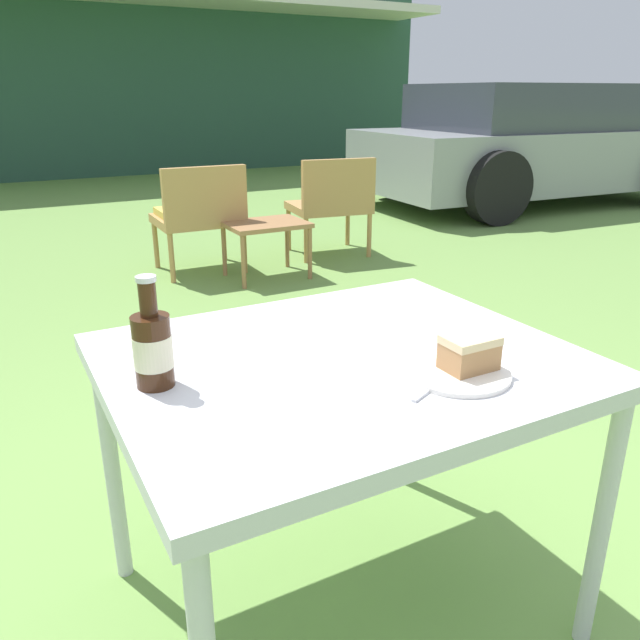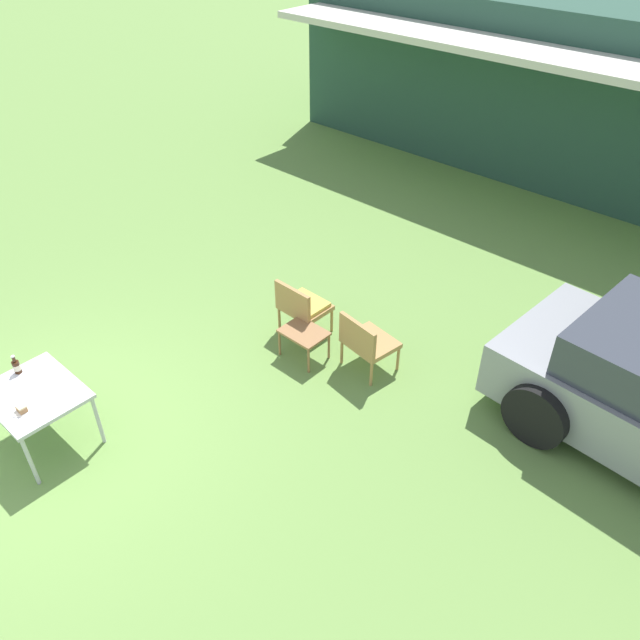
{
  "view_description": "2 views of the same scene",
  "coord_description": "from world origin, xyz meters",
  "px_view_note": "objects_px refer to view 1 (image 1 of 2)",
  "views": [
    {
      "loc": [
        -0.64,
        -1.07,
        1.23
      ],
      "look_at": [
        0.0,
        0.1,
        0.74
      ],
      "focal_mm": 35.0,
      "sensor_mm": 36.0,
      "label": 1
    },
    {
      "loc": [
        5.21,
        -1.43,
        5.03
      ],
      "look_at": [
        1.51,
        2.63,
        0.9
      ],
      "focal_mm": 35.0,
      "sensor_mm": 36.0,
      "label": 2
    }
  ],
  "objects_px": {
    "garden_side_table": "(266,229)",
    "cola_bottle_near": "(153,347)",
    "patio_table": "(342,380)",
    "cake_on_plate": "(464,362)",
    "wicker_chair_plain": "(332,201)",
    "wicker_chair_cushioned": "(199,212)",
    "parked_car": "(529,146)"
  },
  "relations": [
    {
      "from": "garden_side_table",
      "to": "cola_bottle_near",
      "type": "relative_size",
      "value": 2.44
    },
    {
      "from": "patio_table",
      "to": "cake_on_plate",
      "type": "xyz_separation_m",
      "value": [
        0.17,
        -0.2,
        0.09
      ]
    },
    {
      "from": "wicker_chair_plain",
      "to": "cola_bottle_near",
      "type": "height_order",
      "value": "cola_bottle_near"
    },
    {
      "from": "wicker_chair_cushioned",
      "to": "cake_on_plate",
      "type": "xyz_separation_m",
      "value": [
        -0.53,
        -3.37,
        0.28
      ]
    },
    {
      "from": "wicker_chair_plain",
      "to": "cola_bottle_near",
      "type": "bearing_deg",
      "value": 63.42
    },
    {
      "from": "wicker_chair_plain",
      "to": "patio_table",
      "type": "relative_size",
      "value": 0.77
    },
    {
      "from": "parked_car",
      "to": "cola_bottle_near",
      "type": "relative_size",
      "value": 18.18
    },
    {
      "from": "wicker_chair_cushioned",
      "to": "patio_table",
      "type": "height_order",
      "value": "wicker_chair_cushioned"
    },
    {
      "from": "parked_car",
      "to": "garden_side_table",
      "type": "relative_size",
      "value": 7.44
    },
    {
      "from": "wicker_chair_plain",
      "to": "cake_on_plate",
      "type": "height_order",
      "value": "cake_on_plate"
    },
    {
      "from": "garden_side_table",
      "to": "wicker_chair_plain",
      "type": "bearing_deg",
      "value": 24.5
    },
    {
      "from": "wicker_chair_plain",
      "to": "garden_side_table",
      "type": "xyz_separation_m",
      "value": [
        -0.7,
        -0.32,
        -0.09
      ]
    },
    {
      "from": "garden_side_table",
      "to": "cola_bottle_near",
      "type": "bearing_deg",
      "value": -117.55
    },
    {
      "from": "cola_bottle_near",
      "to": "patio_table",
      "type": "bearing_deg",
      "value": -6.79
    },
    {
      "from": "cake_on_plate",
      "to": "cola_bottle_near",
      "type": "xyz_separation_m",
      "value": [
        -0.56,
        0.25,
        0.05
      ]
    },
    {
      "from": "cola_bottle_near",
      "to": "parked_car",
      "type": "bearing_deg",
      "value": 38.16
    },
    {
      "from": "garden_side_table",
      "to": "patio_table",
      "type": "height_order",
      "value": "patio_table"
    },
    {
      "from": "garden_side_table",
      "to": "parked_car",
      "type": "bearing_deg",
      "value": 20.28
    },
    {
      "from": "parked_car",
      "to": "patio_table",
      "type": "relative_size",
      "value": 4.07
    },
    {
      "from": "parked_car",
      "to": "cake_on_plate",
      "type": "relative_size",
      "value": 19.05
    },
    {
      "from": "parked_car",
      "to": "wicker_chair_cushioned",
      "type": "bearing_deg",
      "value": -161.92
    },
    {
      "from": "garden_side_table",
      "to": "patio_table",
      "type": "relative_size",
      "value": 0.55
    },
    {
      "from": "garden_side_table",
      "to": "cola_bottle_near",
      "type": "xyz_separation_m",
      "value": [
        -1.45,
        -2.78,
        0.42
      ]
    },
    {
      "from": "patio_table",
      "to": "cake_on_plate",
      "type": "relative_size",
      "value": 4.68
    },
    {
      "from": "wicker_chair_plain",
      "to": "parked_car",
      "type": "bearing_deg",
      "value": -152.47
    },
    {
      "from": "wicker_chair_cushioned",
      "to": "parked_car",
      "type": "bearing_deg",
      "value": -164.56
    },
    {
      "from": "wicker_chair_cushioned",
      "to": "wicker_chair_plain",
      "type": "relative_size",
      "value": 1.0
    },
    {
      "from": "wicker_chair_cushioned",
      "to": "wicker_chair_plain",
      "type": "xyz_separation_m",
      "value": [
        1.06,
        -0.02,
        0.0
      ]
    },
    {
      "from": "wicker_chair_cushioned",
      "to": "wicker_chair_plain",
      "type": "bearing_deg",
      "value": 179.76
    },
    {
      "from": "parked_car",
      "to": "wicker_chair_plain",
      "type": "relative_size",
      "value": 5.27
    },
    {
      "from": "garden_side_table",
      "to": "cake_on_plate",
      "type": "xyz_separation_m",
      "value": [
        -0.89,
        -3.03,
        0.37
      ]
    },
    {
      "from": "parked_car",
      "to": "patio_table",
      "type": "xyz_separation_m",
      "value": [
        -5.01,
        -4.29,
        -0.02
      ]
    }
  ]
}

